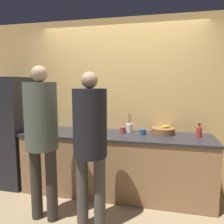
{
  "coord_description": "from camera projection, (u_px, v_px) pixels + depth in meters",
  "views": [
    {
      "loc": [
        0.64,
        -2.63,
        1.62
      ],
      "look_at": [
        0.0,
        0.16,
        1.24
      ],
      "focal_mm": 35.0,
      "sensor_mm": 36.0,
      "label": 1
    }
  ],
  "objects": [
    {
      "name": "bottle_red",
      "position": [
        199.0,
        132.0,
        2.98
      ],
      "size": [
        0.07,
        0.07,
        0.18
      ],
      "color": "red",
      "rests_on": "counter"
    },
    {
      "name": "utensil_crock",
      "position": [
        129.0,
        127.0,
        3.27
      ],
      "size": [
        0.1,
        0.1,
        0.28
      ],
      "color": "silver",
      "rests_on": "counter"
    },
    {
      "name": "cup_blue",
      "position": [
        143.0,
        132.0,
        3.12
      ],
      "size": [
        0.09,
        0.09,
        0.08
      ],
      "color": "#335184",
      "rests_on": "counter"
    },
    {
      "name": "person_left",
      "position": [
        42.0,
        129.0,
        2.49
      ],
      "size": [
        0.37,
        0.37,
        1.81
      ],
      "color": "#38332D",
      "rests_on": "ground_plane"
    },
    {
      "name": "refrigerator",
      "position": [
        12.0,
        131.0,
        3.53
      ],
      "size": [
        0.64,
        0.71,
        1.71
      ],
      "color": "#232328",
      "rests_on": "ground_plane"
    },
    {
      "name": "potted_plant",
      "position": [
        82.0,
        120.0,
        3.54
      ],
      "size": [
        0.13,
        0.13,
        0.23
      ],
      "color": "beige",
      "rests_on": "counter"
    },
    {
      "name": "bottle_amber",
      "position": [
        49.0,
        127.0,
        3.2
      ],
      "size": [
        0.08,
        0.08,
        0.21
      ],
      "color": "brown",
      "rests_on": "counter"
    },
    {
      "name": "cup_red",
      "position": [
        123.0,
        130.0,
        3.21
      ],
      "size": [
        0.09,
        0.09,
        0.09
      ],
      "color": "#A33D33",
      "rests_on": "counter"
    },
    {
      "name": "ground_plane",
      "position": [
        109.0,
        206.0,
        2.89
      ],
      "size": [
        14.0,
        14.0,
        0.0
      ],
      "primitive_type": "plane",
      "color": "#9E8460"
    },
    {
      "name": "wall_back",
      "position": [
        120.0,
        104.0,
        3.45
      ],
      "size": [
        5.2,
        0.06,
        2.6
      ],
      "color": "#E0B266",
      "rests_on": "ground_plane"
    },
    {
      "name": "person_center",
      "position": [
        90.0,
        137.0,
        2.34
      ],
      "size": [
        0.36,
        0.36,
        1.74
      ],
      "color": "#4C4742",
      "rests_on": "ground_plane"
    },
    {
      "name": "counter",
      "position": [
        116.0,
        163.0,
        3.22
      ],
      "size": [
        2.73,
        0.73,
        0.89
      ],
      "color": "#9E754C",
      "rests_on": "ground_plane"
    },
    {
      "name": "fruit_bowl",
      "position": [
        163.0,
        131.0,
        3.16
      ],
      "size": [
        0.33,
        0.33,
        0.13
      ],
      "color": "brown",
      "rests_on": "counter"
    }
  ]
}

